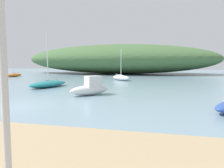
{
  "coord_description": "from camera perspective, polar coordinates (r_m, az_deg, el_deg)",
  "views": [
    {
      "loc": [
        7.69,
        -10.11,
        2.29
      ],
      "look_at": [
        4.43,
        3.13,
        0.96
      ],
      "focal_mm": 36.16,
      "sensor_mm": 36.0,
      "label": 1
    }
  ],
  "objects": [
    {
      "name": "ground_plane",
      "position": [
        12.91,
        -23.1,
        -5.09
      ],
      "size": [
        120.0,
        120.0,
        0.0
      ],
      "primitive_type": "plane",
      "color": "#7A99A8"
    },
    {
      "name": "distant_hill",
      "position": [
        44.62,
        1.81,
        6.32
      ],
      "size": [
        37.98,
        15.04,
        5.72
      ],
      "primitive_type": "ellipsoid",
      "color": "#476B3D",
      "rests_on": "ground"
    },
    {
      "name": "sailboat_outer_mooring",
      "position": [
        38.37,
        -23.6,
        2.11
      ],
      "size": [
        1.58,
        3.03,
        2.8
      ],
      "color": "orange",
      "rests_on": "ground"
    },
    {
      "name": "sailboat_by_sandbar",
      "position": [
        21.36,
        -15.84,
        0.03
      ],
      "size": [
        2.55,
        4.59,
        4.79
      ],
      "color": "teal",
      "rests_on": "ground"
    },
    {
      "name": "motorboat_centre_water",
      "position": [
        15.74,
        -5.46,
        -1.01
      ],
      "size": [
        2.62,
        2.9,
        1.33
      ],
      "color": "white",
      "rests_on": "ground"
    },
    {
      "name": "sailboat_off_point",
      "position": [
        28.23,
        2.28,
        1.63
      ],
      "size": [
        3.18,
        3.24,
        3.86
      ],
      "color": "white",
      "rests_on": "ground"
    }
  ]
}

